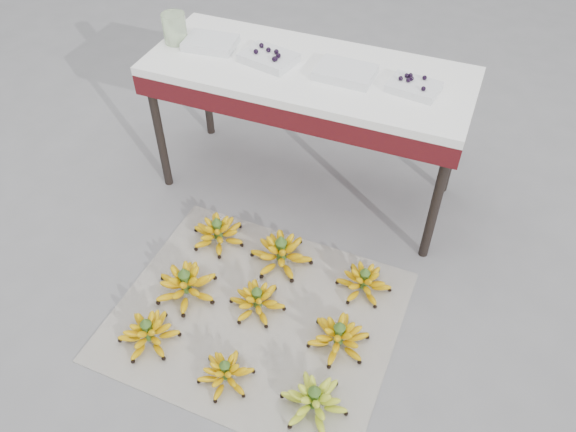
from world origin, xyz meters
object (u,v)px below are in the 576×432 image
at_px(tray_far_right, 414,87).
at_px(glass_jar, 175,28).
at_px(tray_far_left, 211,43).
at_px(bunch_mid_left, 186,285).
at_px(newspaper_mat, 257,315).
at_px(vendor_table, 308,83).
at_px(bunch_mid_center, 257,300).
at_px(bunch_back_right, 364,282).
at_px(tray_right, 345,72).
at_px(bunch_back_left, 218,232).
at_px(bunch_front_right, 314,400).
at_px(bunch_back_center, 281,253).
at_px(tray_left, 269,58).
at_px(bunch_front_center, 226,373).
at_px(bunch_front_left, 148,333).
at_px(bunch_mid_right, 339,337).

bearing_deg(tray_far_right, glass_jar, -180.00).
height_order(tray_far_left, glass_jar, glass_jar).
bearing_deg(bunch_mid_left, newspaper_mat, -23.68).
xyz_separation_m(bunch_mid_left, vendor_table, (0.25, 0.93, 0.60)).
height_order(bunch_mid_center, tray_far_left, tray_far_left).
xyz_separation_m(vendor_table, tray_far_right, (0.51, -0.01, 0.11)).
xyz_separation_m(bunch_back_right, vendor_table, (-0.52, 0.59, 0.61)).
bearing_deg(glass_jar, bunch_back_right, -25.34).
height_order(tray_right, tray_far_right, tray_far_right).
bearing_deg(newspaper_mat, bunch_back_left, 136.39).
distance_m(newspaper_mat, bunch_front_right, 0.51).
height_order(bunch_back_center, tray_left, tray_left).
relative_size(bunch_front_center, tray_left, 0.98).
bearing_deg(bunch_front_left, bunch_front_right, -7.35).
bearing_deg(bunch_front_left, vendor_table, 71.96).
relative_size(newspaper_mat, bunch_front_left, 4.36).
height_order(bunch_mid_left, glass_jar, glass_jar).
bearing_deg(glass_jar, tray_far_left, 6.98).
bearing_deg(bunch_back_center, bunch_back_left, -165.35).
xyz_separation_m(bunch_back_left, bunch_back_right, (0.78, -0.03, -0.00)).
xyz_separation_m(bunch_mid_center, tray_right, (0.09, 0.87, 0.72)).
distance_m(bunch_mid_center, vendor_table, 1.08).
bearing_deg(bunch_front_center, tray_far_left, 102.86).
bearing_deg(bunch_front_right, bunch_mid_left, 169.84).
bearing_deg(tray_right, tray_far_right, 0.08).
height_order(bunch_front_left, bunch_front_center, bunch_front_left).
bearing_deg(tray_far_right, bunch_front_center, -107.31).
relative_size(bunch_front_right, bunch_back_center, 0.85).
xyz_separation_m(bunch_front_left, vendor_table, (0.27, 1.22, 0.61)).
relative_size(bunch_mid_center, tray_right, 0.98).
bearing_deg(bunch_mid_right, bunch_mid_left, 160.07).
distance_m(bunch_back_left, glass_jar, 1.05).
bearing_deg(bunch_front_center, bunch_front_left, 159.39).
distance_m(bunch_front_right, vendor_table, 1.47).
distance_m(bunch_back_right, tray_far_left, 1.40).
relative_size(bunch_front_center, tray_far_left, 1.05).
distance_m(vendor_table, tray_left, 0.22).
relative_size(bunch_mid_right, bunch_back_right, 1.17).
bearing_deg(tray_left, bunch_front_right, -60.35).
xyz_separation_m(newspaper_mat, bunch_mid_center, (-0.01, 0.04, 0.06)).
bearing_deg(tray_right, tray_far_left, 178.15).
bearing_deg(vendor_table, tray_right, -4.28).
bearing_deg(bunch_mid_left, bunch_front_right, -47.45).
relative_size(bunch_front_center, tray_far_right, 1.16).
relative_size(bunch_mid_center, glass_jar, 1.81).
bearing_deg(glass_jar, bunch_front_right, -45.47).
relative_size(bunch_front_center, bunch_front_right, 0.88).
relative_size(bunch_back_left, bunch_back_center, 0.93).
relative_size(bunch_back_left, bunch_back_right, 1.20).
bearing_deg(bunch_front_center, bunch_back_right, 45.15).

